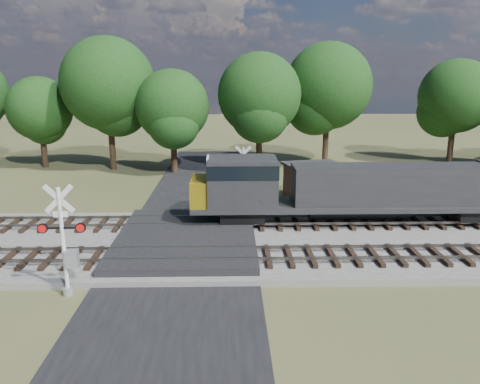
{
  "coord_description": "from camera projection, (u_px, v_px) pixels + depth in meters",
  "views": [
    {
      "loc": [
        2.24,
        -22.27,
        8.64
      ],
      "look_at": [
        2.79,
        2.0,
        2.46
      ],
      "focal_mm": 35.0,
      "sensor_mm": 36.0,
      "label": 1
    }
  ],
  "objects": [
    {
      "name": "track_near",
      "position": [
        249.0,
        256.0,
        21.69
      ],
      "size": [
        140.0,
        2.6,
        0.33
      ],
      "color": "black",
      "rests_on": "ballast_bed"
    },
    {
      "name": "ballast_bed",
      "position": [
        379.0,
        241.0,
        24.33
      ],
      "size": [
        140.0,
        10.0,
        0.3
      ],
      "primitive_type": "cube",
      "color": "gray",
      "rests_on": "ground"
    },
    {
      "name": "crossing_signal_near",
      "position": [
        66.0,
        250.0,
        18.29
      ],
      "size": [
        1.85,
        0.4,
        4.58
      ],
      "rotation": [
        0.0,
        0.0,
        0.03
      ],
      "color": "silver",
      "rests_on": "ground"
    },
    {
      "name": "crossing_panel",
      "position": [
        187.0,
        240.0,
        24.07
      ],
      "size": [
        7.0,
        9.0,
        0.62
      ],
      "primitive_type": "cube",
      "color": "#262628",
      "rests_on": "ground"
    },
    {
      "name": "treeline",
      "position": [
        275.0,
        93.0,
        42.14
      ],
      "size": [
        84.06,
        12.27,
        11.86
      ],
      "color": "black",
      "rests_on": "ground"
    },
    {
      "name": "crossing_signal_far",
      "position": [
        242.0,
        183.0,
        30.23
      ],
      "size": [
        1.68,
        0.38,
        4.18
      ],
      "rotation": [
        0.0,
        0.0,
        3.04
      ],
      "color": "silver",
      "rests_on": "ground"
    },
    {
      "name": "equipment_shed",
      "position": [
        315.0,
        183.0,
        32.1
      ],
      "size": [
        4.57,
        4.57,
        2.59
      ],
      "rotation": [
        0.0,
        0.0,
        0.23
      ],
      "color": "#472E1E",
      "rests_on": "ground"
    },
    {
      "name": "road",
      "position": [
        186.0,
        248.0,
        23.65
      ],
      "size": [
        7.0,
        60.0,
        0.08
      ],
      "primitive_type": "cube",
      "color": "black",
      "rests_on": "ground"
    },
    {
      "name": "track_far",
      "position": [
        245.0,
        222.0,
        26.53
      ],
      "size": [
        140.0,
        2.6,
        0.33
      ],
      "color": "black",
      "rests_on": "ballast_bed"
    },
    {
      "name": "ground",
      "position": [
        186.0,
        249.0,
        23.66
      ],
      "size": [
        160.0,
        160.0,
        0.0
      ],
      "primitive_type": "plane",
      "color": "#3D4424",
      "rests_on": "ground"
    }
  ]
}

